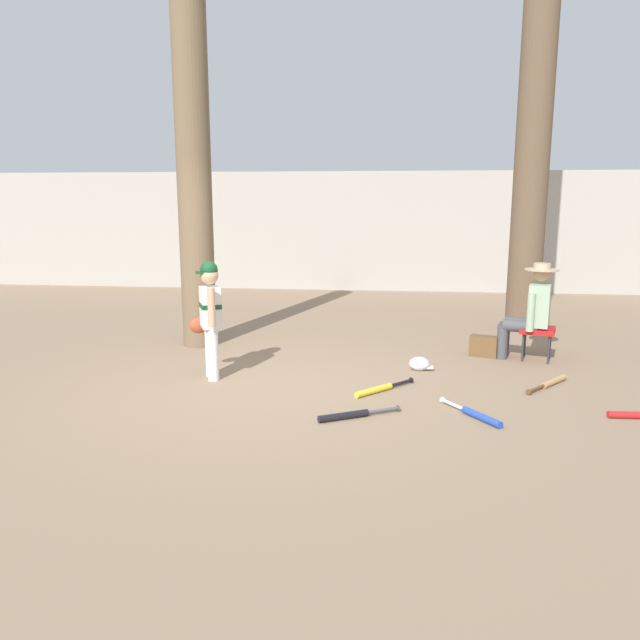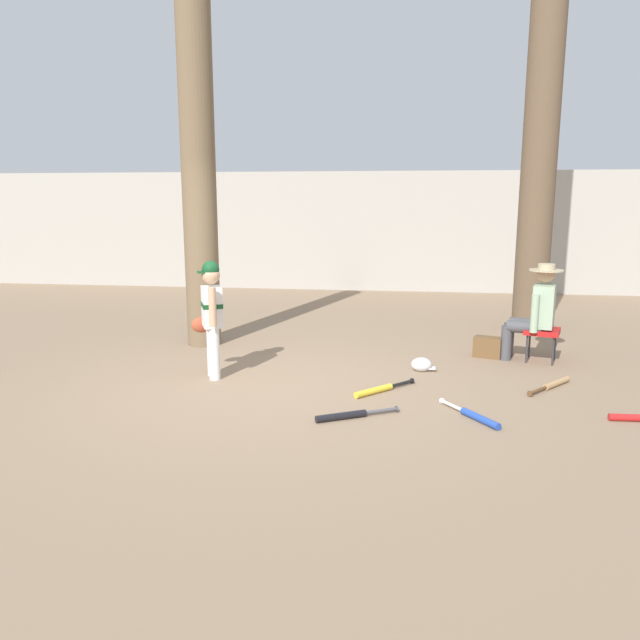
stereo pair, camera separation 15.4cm
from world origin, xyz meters
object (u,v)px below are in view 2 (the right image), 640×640
tree_near_player (199,196)px  tree_behind_spectator (540,153)px  seated_spectator (535,309)px  bat_yellow_trainer (378,390)px  batting_helmet_white (422,365)px  handbag_beside_stool (488,347)px  folding_stool (542,332)px  bat_black_composite (348,415)px  young_ballplayer (211,312)px  bat_blue_youth (475,416)px  bat_wood_tan (554,384)px

tree_near_player → tree_behind_spectator: bearing=19.4°
seated_spectator → bat_yellow_trainer: seated_spectator is taller
tree_near_player → seated_spectator: 4.51m
batting_helmet_white → seated_spectator: bearing=25.3°
tree_behind_spectator → handbag_beside_stool: tree_behind_spectator is taller
folding_stool → bat_black_composite: 3.20m
young_ballplayer → folding_stool: young_ballplayer is taller
bat_black_composite → bat_yellow_trainer: bearing=73.5°
young_ballplayer → seated_spectator: 3.88m
seated_spectator → bat_blue_youth: (-0.91, -2.23, -0.61)m
bat_blue_youth → tree_behind_spectator: bearing=73.6°
batting_helmet_white → handbag_beside_stool: bearing=41.2°
tree_behind_spectator → seated_spectator: bearing=-99.1°
bat_yellow_trainer → bat_blue_youth: same height
young_ballplayer → bat_blue_youth: size_ratio=1.90×
young_ballplayer → handbag_beside_stool: young_ballplayer is taller
bat_wood_tan → bat_black_composite: bearing=-148.7°
seated_spectator → handbag_beside_stool: seated_spectator is taller
handbag_beside_stool → young_ballplayer: bearing=-157.2°
tree_behind_spectator → seated_spectator: (-0.31, -1.93, -1.97)m
tree_near_player → bat_yellow_trainer: (2.47, -1.86, -1.96)m
handbag_beside_stool → bat_wood_tan: (0.54, -1.20, -0.10)m
bat_yellow_trainer → bat_wood_tan: size_ratio=1.00×
tree_near_player → folding_stool: bearing=-4.3°
bat_black_composite → seated_spectator: bearing=49.0°
young_ballplayer → bat_black_composite: young_ballplayer is taller
young_ballplayer → bat_yellow_trainer: size_ratio=2.04×
bat_wood_tan → bat_black_composite: (-2.07, -1.26, 0.00)m
seated_spectator → batting_helmet_white: (-1.36, -0.64, -0.57)m
seated_spectator → bat_black_composite: (-2.06, -2.37, -0.61)m
tree_behind_spectator → bat_blue_youth: (-1.22, -4.16, -2.58)m
bat_blue_youth → bat_wood_tan: (0.93, 1.12, 0.00)m
tree_behind_spectator → batting_helmet_white: bearing=-123.0°
bat_black_composite → batting_helmet_white: batting_helmet_white is taller
tree_near_player → handbag_beside_stool: size_ratio=13.67×
tree_near_player → bat_black_composite: tree_near_player is taller
bat_yellow_trainer → bat_wood_tan: same height
bat_wood_tan → bat_blue_youth: bearing=-129.5°
seated_spectator → batting_helmet_white: seated_spectator is taller
tree_behind_spectator → handbag_beside_stool: (-0.83, -1.84, -2.48)m
handbag_beside_stool → bat_yellow_trainer: bearing=-128.2°
young_ballplayer → bat_blue_youth: (2.77, -1.00, -0.71)m
tree_behind_spectator → bat_black_composite: (-2.37, -4.30, -2.58)m
bat_blue_youth → seated_spectator: bearing=67.8°
seated_spectator → bat_blue_youth: seated_spectator is taller
seated_spectator → bat_blue_youth: bearing=-112.2°
bat_blue_youth → bat_yellow_trainer: bearing=143.3°
young_ballplayer → bat_wood_tan: 3.76m
young_ballplayer → tree_behind_spectator: bearing=38.4°
folding_stool → bat_blue_youth: folding_stool is taller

